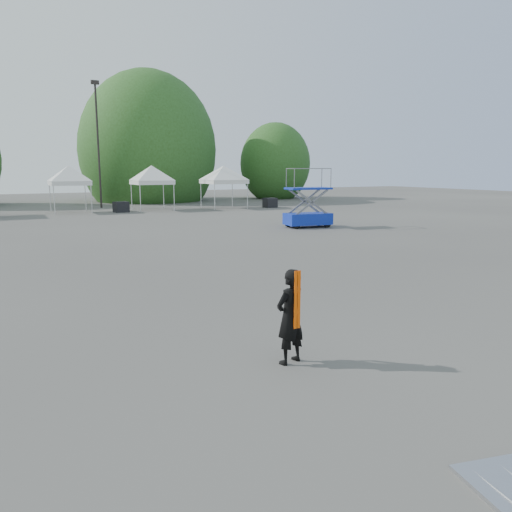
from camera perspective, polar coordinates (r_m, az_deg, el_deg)
name	(u,v)px	position (r m, az deg, el deg)	size (l,w,h in m)	color
ground	(253,313)	(10.86, -0.34, -6.51)	(120.00, 120.00, 0.00)	#474442
light_pole_east	(98,137)	(42.04, -17.63, 12.80)	(0.60, 0.25, 9.80)	black
tree_mid_e	(148,150)	(50.21, -12.22, 11.72)	(5.12, 5.12, 7.79)	#382314
tree_far_e	(275,164)	(53.46, 2.20, 10.51)	(3.84, 3.84, 5.84)	#382314
tent_e	(69,169)	(38.11, -20.62, 9.27)	(3.76, 3.76, 3.88)	silver
tent_f	(151,169)	(38.59, -11.86, 9.69)	(3.87, 3.87, 3.88)	silver
tent_g	(224,169)	(39.80, -3.72, 9.88)	(4.22, 4.22, 3.88)	silver
man	(290,316)	(7.96, 3.92, -6.91)	(0.64, 0.51, 1.54)	black
scissor_lift	(308,198)	(26.68, 5.98, 6.64)	(2.54, 1.49, 3.11)	#0B1092
crate_mid	(121,207)	(37.23, -15.17, 5.43)	(0.98, 0.76, 0.76)	black
crate_east	(270,203)	(40.42, 1.62, 6.11)	(0.99, 0.77, 0.77)	black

